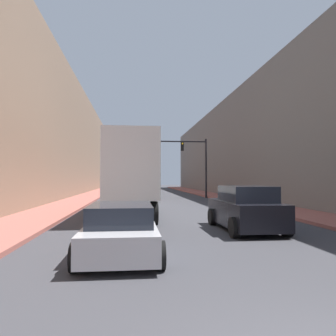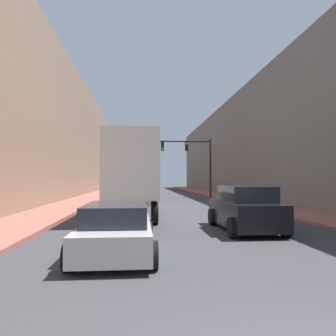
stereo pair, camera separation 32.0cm
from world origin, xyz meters
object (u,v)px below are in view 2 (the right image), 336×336
(sedan_car, at_px, (117,229))
(suv_car, at_px, (245,209))
(traffic_signal_gantry, at_px, (192,156))
(semi_truck, at_px, (134,174))

(sedan_car, relative_size, suv_car, 1.06)
(sedan_car, height_order, traffic_signal_gantry, traffic_signal_gantry)
(traffic_signal_gantry, bearing_deg, semi_truck, -112.69)
(sedan_car, relative_size, traffic_signal_gantry, 0.62)
(suv_car, distance_m, traffic_signal_gantry, 21.21)
(suv_car, relative_size, traffic_signal_gantry, 0.58)
(traffic_signal_gantry, bearing_deg, sedan_car, -103.75)
(semi_truck, distance_m, sedan_car, 10.75)
(suv_car, bearing_deg, sedan_car, -143.21)
(semi_truck, height_order, suv_car, semi_truck)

